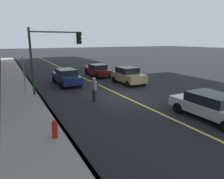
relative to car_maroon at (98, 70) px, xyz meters
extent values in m
plane|color=black|center=(-8.91, 1.96, -0.72)|extent=(200.00, 200.00, 0.00)
cube|color=gray|center=(-8.91, 8.88, -0.64)|extent=(80.00, 2.69, 0.15)
cube|color=slate|center=(-8.91, 7.61, -0.64)|extent=(80.00, 0.16, 0.15)
cube|color=#D8CC4C|center=(-8.91, 1.96, -0.71)|extent=(80.00, 0.16, 0.01)
cube|color=#591116|center=(-0.02, 0.00, -0.11)|extent=(4.51, 1.72, 0.61)
cube|color=black|center=(0.06, 0.00, 0.43)|extent=(2.04, 1.58, 0.48)
cylinder|color=black|center=(-1.51, -0.84, -0.42)|extent=(0.60, 0.22, 0.60)
cylinder|color=black|center=(-1.51, 0.84, -0.42)|extent=(0.60, 0.22, 0.60)
cylinder|color=black|center=(1.47, -0.84, -0.42)|extent=(0.60, 0.22, 0.60)
cylinder|color=black|center=(1.47, 0.84, -0.42)|extent=(0.60, 0.22, 0.60)
cube|color=navy|center=(-2.76, 4.57, -0.08)|extent=(4.72, 1.74, 0.67)
cube|color=black|center=(-2.85, 4.57, 0.51)|extent=(2.23, 1.60, 0.53)
cylinder|color=black|center=(-1.20, 5.42, -0.42)|extent=(0.60, 0.22, 0.60)
cylinder|color=black|center=(-1.20, 3.72, -0.42)|extent=(0.60, 0.22, 0.60)
cylinder|color=black|center=(-4.32, 5.42, -0.42)|extent=(0.60, 0.22, 0.60)
cylinder|color=black|center=(-4.32, 3.72, -0.42)|extent=(0.60, 0.22, 0.60)
cube|color=silver|center=(-15.16, 0.04, -0.13)|extent=(4.59, 1.90, 0.56)
cube|color=black|center=(-15.05, 0.04, 0.41)|extent=(2.25, 1.74, 0.52)
cylinder|color=black|center=(-13.64, -0.89, -0.42)|extent=(0.60, 0.22, 0.60)
cylinder|color=black|center=(-13.64, 0.97, -0.42)|extent=(0.60, 0.22, 0.60)
cube|color=tan|center=(-5.34, -0.85, -0.04)|extent=(3.84, 1.80, 0.75)
cube|color=black|center=(-5.12, -0.85, 0.61)|extent=(1.92, 1.65, 0.55)
cylinder|color=black|center=(-6.61, -1.73, -0.42)|extent=(0.60, 0.22, 0.60)
cylinder|color=black|center=(-6.61, 0.02, -0.42)|extent=(0.60, 0.22, 0.60)
cylinder|color=black|center=(-4.07, -1.73, -0.42)|extent=(0.60, 0.22, 0.60)
cylinder|color=black|center=(-4.07, 0.02, -0.42)|extent=(0.60, 0.22, 0.60)
cylinder|color=#262D4C|center=(-9.42, 4.43, -0.29)|extent=(0.17, 0.17, 0.85)
cylinder|color=#262D4C|center=(-9.20, 4.48, -0.29)|extent=(0.17, 0.17, 0.85)
cube|color=gray|center=(-9.31, 4.46, 0.45)|extent=(0.44, 0.30, 0.64)
sphere|color=tan|center=(-9.31, 4.46, 0.88)|extent=(0.23, 0.23, 0.23)
cube|color=black|center=(-9.28, 4.29, 0.48)|extent=(0.29, 0.21, 0.34)
cylinder|color=#1E3823|center=(-5.98, 7.93, 1.81)|extent=(0.16, 0.16, 5.06)
cylinder|color=#1E3823|center=(-5.98, 5.98, 4.04)|extent=(0.10, 3.90, 0.10)
cube|color=black|center=(-5.98, 4.28, 3.59)|extent=(0.28, 0.30, 0.90)
sphere|color=#360605|center=(-5.98, 4.10, 3.89)|extent=(0.18, 0.18, 0.18)
sphere|color=gold|center=(-5.98, 4.10, 3.59)|extent=(0.18, 0.18, 0.18)
sphere|color=black|center=(-5.98, 4.10, 3.29)|extent=(0.18, 0.18, 0.18)
cylinder|color=slate|center=(-4.82, 8.43, 0.75)|extent=(0.08, 0.08, 2.94)
cube|color=white|center=(-4.82, 8.45, 2.02)|extent=(0.60, 0.02, 0.20)
cube|color=#DB5919|center=(-4.82, 8.45, 1.67)|extent=(0.44, 0.02, 0.28)
cylinder|color=red|center=(-13.71, 8.13, -0.32)|extent=(0.24, 0.24, 0.80)
sphere|color=red|center=(-13.71, 8.13, 0.12)|extent=(0.20, 0.20, 0.20)
camera|label=1|loc=(-21.83, 9.72, 3.47)|focal=32.57mm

